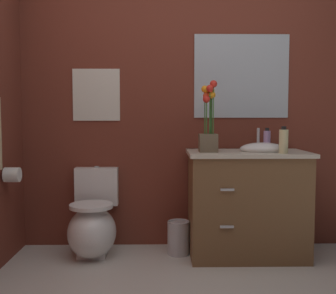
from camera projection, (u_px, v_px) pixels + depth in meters
wall_back at (212, 100)px, 3.60m from camera, size 4.39×0.05×2.50m
toilet at (93, 225)px, 3.36m from camera, size 0.38×0.59×0.69m
vanity_cabinet at (247, 202)px, 3.34m from camera, size 0.94×0.56×1.02m
flower_vase at (208, 125)px, 3.24m from camera, size 0.14×0.14×0.55m
soap_bottle at (284, 141)px, 3.14m from camera, size 0.07×0.07×0.20m
lotion_bottle at (267, 140)px, 3.44m from camera, size 0.06×0.06×0.18m
trash_bin at (179, 237)px, 3.40m from camera, size 0.18×0.18×0.27m
wall_poster at (96, 95)px, 3.55m from camera, size 0.40×0.01×0.43m
wall_mirror at (241, 76)px, 3.56m from camera, size 0.80×0.01×0.70m
toilet_paper_roll at (12, 175)px, 3.12m from camera, size 0.11×0.11×0.11m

